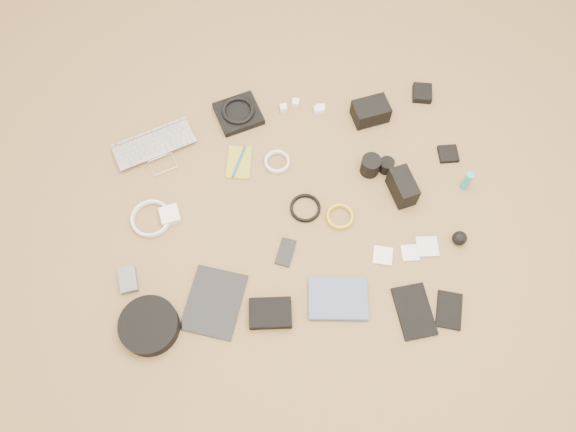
{
  "coord_description": "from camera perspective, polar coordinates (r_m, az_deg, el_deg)",
  "views": [
    {
      "loc": [
        -0.12,
        -0.9,
        1.98
      ],
      "look_at": [
        -0.02,
        -0.01,
        0.02
      ],
      "focal_mm": 35.0,
      "sensor_mm": 36.0,
      "label": 1
    }
  ],
  "objects": [
    {
      "name": "drive_case",
      "position": [
        2.03,
        -1.8,
        -9.84
      ],
      "size": [
        0.16,
        0.12,
        0.04
      ],
      "primitive_type": "cube",
      "rotation": [
        0.0,
        0.0,
        -0.08
      ],
      "color": "black",
      "rests_on": "ground"
    },
    {
      "name": "dslr_camera",
      "position": [
        2.4,
        8.38,
        10.46
      ],
      "size": [
        0.16,
        0.12,
        0.08
      ],
      "primitive_type": "cube",
      "rotation": [
        0.0,
        0.0,
        0.19
      ],
      "color": "black",
      "rests_on": "ground"
    },
    {
      "name": "cable_yellow",
      "position": [
        2.18,
        5.28,
        -0.13
      ],
      "size": [
        0.12,
        0.12,
        0.01
      ],
      "primitive_type": "torus",
      "rotation": [
        0.0,
        0.0,
        -0.12
      ],
      "color": "gold",
      "rests_on": "ground"
    },
    {
      "name": "lens_b",
      "position": [
        2.28,
        9.96,
        5.08
      ],
      "size": [
        0.08,
        0.08,
        0.05
      ],
      "primitive_type": "cylinder",
      "rotation": [
        0.0,
        0.0,
        -0.36
      ],
      "color": "black",
      "rests_on": "ground"
    },
    {
      "name": "notebook_olive",
      "position": [
        2.29,
        -4.99,
        5.44
      ],
      "size": [
        0.12,
        0.16,
        0.01
      ],
      "primitive_type": "cube",
      "rotation": [
        0.0,
        0.0,
        -0.17
      ],
      "color": "olive",
      "rests_on": "ground"
    },
    {
      "name": "lens_pouch",
      "position": [
        2.52,
        13.47,
        12.05
      ],
      "size": [
        0.09,
        0.1,
        0.03
      ],
      "primitive_type": "cube",
      "rotation": [
        0.0,
        0.0,
        -0.21
      ],
      "color": "black",
      "rests_on": "ground"
    },
    {
      "name": "pen_blue",
      "position": [
        2.28,
        -5.01,
        5.55
      ],
      "size": [
        0.07,
        0.14,
        0.01
      ],
      "primitive_type": "cylinder",
      "rotation": [
        1.57,
        0.0,
        -0.42
      ],
      "color": "#1541AF",
      "rests_on": "notebook_olive"
    },
    {
      "name": "charger_d",
      "position": [
        2.41,
        3.03,
        10.68
      ],
      "size": [
        0.03,
        0.03,
        0.03
      ],
      "primitive_type": "cube",
      "rotation": [
        0.0,
        0.0,
        -0.08
      ],
      "color": "silver",
      "rests_on": "ground"
    },
    {
      "name": "laptop",
      "position": [
        2.35,
        -13.04,
        6.18
      ],
      "size": [
        0.39,
        0.33,
        0.03
      ],
      "primitive_type": "imported",
      "rotation": [
        0.0,
        0.0,
        0.33
      ],
      "color": "silver",
      "rests_on": "ground"
    },
    {
      "name": "filter_case_left",
      "position": [
        2.14,
        9.6,
        -3.99
      ],
      "size": [
        0.09,
        0.09,
        0.01
      ],
      "primitive_type": "cube",
      "rotation": [
        0.0,
        0.0,
        -0.26
      ],
      "color": "silver",
      "rests_on": "ground"
    },
    {
      "name": "notebook_black_b",
      "position": [
        2.13,
        16.05,
        -9.17
      ],
      "size": [
        0.13,
        0.16,
        0.01
      ],
      "primitive_type": "cube",
      "rotation": [
        0.0,
        0.0,
        -0.3
      ],
      "color": "black",
      "rests_on": "ground"
    },
    {
      "name": "filter_case_right",
      "position": [
        2.19,
        13.96,
        -3.04
      ],
      "size": [
        0.09,
        0.09,
        0.01
      ],
      "primitive_type": "cube",
      "rotation": [
        0.0,
        0.0,
        -0.08
      ],
      "color": "silver",
      "rests_on": "ground"
    },
    {
      "name": "cable_black",
      "position": [
        2.19,
        1.77,
        0.76
      ],
      "size": [
        0.14,
        0.14,
        0.01
      ],
      "primitive_type": "torus",
      "rotation": [
        0.0,
        0.0,
        -0.15
      ],
      "color": "black",
      "rests_on": "ground"
    },
    {
      "name": "charger_c",
      "position": [
        2.41,
        3.34,
        10.8
      ],
      "size": [
        0.04,
        0.04,
        0.03
      ],
      "primitive_type": "cube",
      "rotation": [
        0.0,
        0.0,
        -0.06
      ],
      "color": "silver",
      "rests_on": "ground"
    },
    {
      "name": "charger_b",
      "position": [
        2.43,
        0.78,
        11.43
      ],
      "size": [
        0.04,
        0.04,
        0.03
      ],
      "primitive_type": "cube",
      "rotation": [
        0.0,
        0.0,
        -0.28
      ],
      "color": "silver",
      "rests_on": "ground"
    },
    {
      "name": "flash",
      "position": [
        2.22,
        11.56,
        2.91
      ],
      "size": [
        0.1,
        0.15,
        0.1
      ],
      "primitive_type": "cube",
      "rotation": [
        0.0,
        0.0,
        0.22
      ],
      "color": "black",
      "rests_on": "ground"
    },
    {
      "name": "cable_white_b",
      "position": [
        2.23,
        -13.71,
        -0.31
      ],
      "size": [
        0.16,
        0.16,
        0.01
      ],
      "primitive_type": "torus",
      "rotation": [
        0.0,
        0.0,
        0.04
      ],
      "color": "silver",
      "rests_on": "ground"
    },
    {
      "name": "lens_cleaner",
      "position": [
        2.3,
        17.72,
        3.41
      ],
      "size": [
        0.03,
        0.03,
        0.1
      ],
      "primitive_type": "cylinder",
      "rotation": [
        0.0,
        0.0,
        -0.24
      ],
      "color": "#1AA2AB",
      "rests_on": "ground"
    },
    {
      "name": "battery_charger",
      "position": [
        2.15,
        -15.92,
        -6.28
      ],
      "size": [
        0.07,
        0.1,
        0.03
      ],
      "primitive_type": "cube",
      "rotation": [
        0.0,
        0.0,
        0.13
      ],
      "color": "#5A5B5F",
      "rests_on": "ground"
    },
    {
      "name": "headphone_pouch",
      "position": [
        2.4,
        -5.05,
        10.31
      ],
      "size": [
        0.22,
        0.21,
        0.03
      ],
      "primitive_type": "cube",
      "rotation": [
        0.0,
        0.0,
        0.28
      ],
      "color": "black",
      "rests_on": "ground"
    },
    {
      "name": "power_brick",
      "position": [
        2.21,
        -11.9,
        0.09
      ],
      "size": [
        0.09,
        0.09,
        0.03
      ],
      "primitive_type": "cube",
      "rotation": [
        0.0,
        0.0,
        0.2
      ],
      "color": "silver",
      "rests_on": "ground"
    },
    {
      "name": "notebook_black_a",
      "position": [
        2.09,
        12.69,
        -9.43
      ],
      "size": [
        0.14,
        0.2,
        0.01
      ],
      "primitive_type": "cube",
      "rotation": [
        0.0,
        0.0,
        0.08
      ],
      "color": "black",
      "rests_on": "ground"
    },
    {
      "name": "headphones",
      "position": [
        2.38,
        -5.1,
        10.64
      ],
      "size": [
        0.15,
        0.15,
        0.02
      ],
      "primitive_type": "torus",
      "rotation": [
        0.0,
        0.0,
        -0.06
      ],
      "color": "black",
      "rests_on": "headphone_pouch"
    },
    {
      "name": "tablet",
      "position": [
        2.07,
        -7.5,
        -8.66
      ],
      "size": [
        0.26,
        0.3,
        0.01
      ],
      "primitive_type": "cube",
      "rotation": [
        0.0,
        0.0,
        -0.34
      ],
      "color": "black",
      "rests_on": "ground"
    },
    {
      "name": "filter_case_mid",
      "position": [
        2.16,
        12.3,
        -3.69
      ],
      "size": [
        0.07,
        0.07,
        0.01
      ],
      "primitive_type": "cube",
      "rotation": [
        0.0,
        0.0,
        -0.05
      ],
      "color": "silver",
      "rests_on": "ground"
    },
    {
      "name": "cable_white_a",
      "position": [
        2.28,
        -1.12,
        5.45
      ],
      "size": [
        0.12,
        0.12,
        0.01
      ],
      "primitive_type": "torus",
      "rotation": [
        0.0,
        0.0,
        0.15
      ],
      "color": "silver",
      "rests_on": "ground"
    },
    {
      "name": "card_reader",
      "position": [
        2.39,
        15.96,
        6.09
      ],
      "size": [
        0.08,
        0.08,
        0.02
      ],
      "primitive_type": "cube",
      "rotation": [
        0.0,
        0.0,
        -0.04
      ],
      "color": "black",
      "rests_on": "ground"
    },
    {
      "name": "paperback",
      "position": [
        2.04,
        5.17,
        -10.52
      ],
      "size": [
        0.23,
        0.18,
        0.02
      ],
      "primitive_type": "imported",
      "rotation": [
        0.0,
        0.0,
        1.45
      ],
      "color": "#435172",
      "rests_on": "ground"
    },
    {
      "name": "headphone_case",
      "position": [
        2.07,
        -13.91,
        -10.77
      ],
      "size": [
        0.27,
        0.27,
        0.06
      ],
      "primitive_type": "cylinder",
      "rotation": [
        0.0,
        0.0,
        0.37
      ],
      "color": "black",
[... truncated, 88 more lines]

